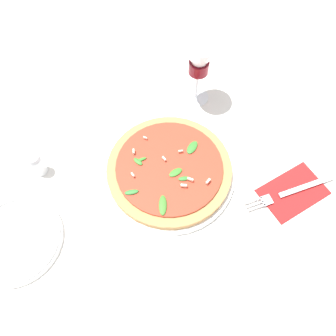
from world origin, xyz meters
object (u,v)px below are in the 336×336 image
wine_glass (199,61)px  fork (291,192)px  side_plate_white (15,239)px  shaker_pepper (37,164)px  pizza_arugula_main (168,171)px

wine_glass → fork: size_ratio=0.83×
wine_glass → side_plate_white: (0.57, 0.07, -0.12)m
fork → shaker_pepper: (0.43, -0.41, 0.03)m
shaker_pepper → fork: bearing=136.2°
side_plate_white → shaker_pepper: 0.18m
pizza_arugula_main → shaker_pepper: (0.24, -0.20, 0.02)m
pizza_arugula_main → side_plate_white: 0.37m
pizza_arugula_main → fork: size_ratio=1.43×
wine_glass → fork: (0.02, 0.36, -0.12)m
side_plate_white → shaker_pepper: bearing=-135.4°
pizza_arugula_main → wine_glass: bearing=-145.7°
wine_glass → pizza_arugula_main: bearing=34.3°
pizza_arugula_main → side_plate_white: pizza_arugula_main is taller
pizza_arugula_main → wine_glass: (-0.21, -0.14, 0.12)m
shaker_pepper → side_plate_white: bearing=44.6°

